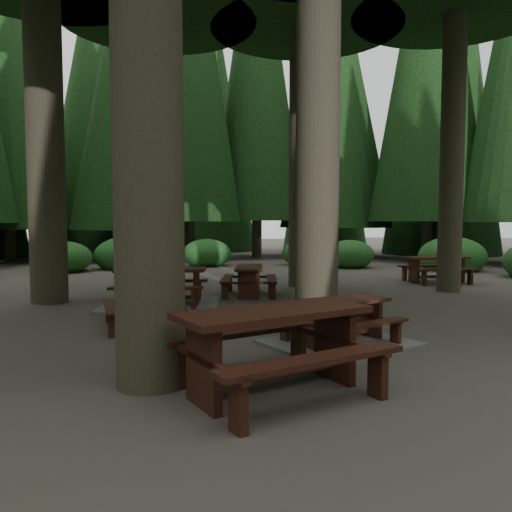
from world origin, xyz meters
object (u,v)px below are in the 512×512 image
object	(u,v)px
picnic_table_d	(437,265)
picnic_table_e	(274,337)
picnic_table_a	(340,331)
picnic_table_b	(143,302)
picnic_table_c	(161,293)
picnic_table_f	(249,276)

from	to	relation	value
picnic_table_d	picnic_table_e	xyz separation A→B (m)	(-8.00, -7.25, 0.08)
picnic_table_a	picnic_table_b	xyz separation A→B (m)	(-2.59, 2.18, 0.23)
picnic_table_c	picnic_table_b	bearing A→B (deg)	-88.92
picnic_table_a	picnic_table_f	size ratio (longest dim) A/B	1.17
picnic_table_c	picnic_table_e	distance (m)	5.84
picnic_table_c	picnic_table_d	distance (m)	8.43
picnic_table_d	picnic_table_a	bearing A→B (deg)	-128.66
picnic_table_a	picnic_table_f	xyz separation A→B (m)	(0.32, 5.11, 0.26)
picnic_table_c	picnic_table_e	size ratio (longest dim) A/B	1.23
picnic_table_e	picnic_table_f	size ratio (longest dim) A/B	1.18
picnic_table_c	picnic_table_e	xyz separation A→B (m)	(0.31, -5.83, 0.31)
picnic_table_d	picnic_table_f	distance (m)	6.05
picnic_table_c	picnic_table_f	world-z (taller)	picnic_table_c
picnic_table_d	picnic_table_e	bearing A→B (deg)	-128.26
picnic_table_a	picnic_table_d	size ratio (longest dim) A/B	1.17
picnic_table_e	picnic_table_a	bearing A→B (deg)	31.39
picnic_table_b	picnic_table_c	distance (m)	2.16
picnic_table_f	picnic_table_a	bearing A→B (deg)	-163.39
picnic_table_a	picnic_table_e	bearing A→B (deg)	-151.73
picnic_table_b	picnic_table_f	distance (m)	4.12
picnic_table_b	picnic_table_d	distance (m)	9.59
picnic_table_d	picnic_table_f	xyz separation A→B (m)	(-6.03, -0.56, -0.04)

